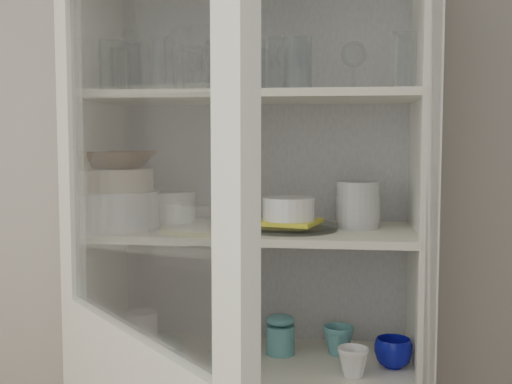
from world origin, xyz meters
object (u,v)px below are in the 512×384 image
Objects in this scene: white_canister at (142,330)px; mug_teal at (338,340)px; plate_stack_back at (164,206)px; goblet_1 at (247,71)px; measuring_cups at (138,357)px; goblet_0 at (193,72)px; teal_jar at (280,337)px; glass_platter at (289,227)px; goblet_2 at (287,68)px; mug_white at (353,362)px; grey_bowl_stack at (358,205)px; mug_blue at (393,353)px; pantry_cabinet at (258,325)px; terracotta_bowl at (117,160)px; yellow_trivet at (289,222)px; goblet_3 at (354,66)px; plate_stack_front at (118,210)px; white_ramekin at (289,209)px; cream_bowl at (117,180)px.

mug_teal is at bearing 2.00° from white_canister.
plate_stack_back reaches higher than white_canister.
goblet_1 is 1.53× the size of measuring_cups.
goblet_0 is at bearing -176.69° from goblet_1.
plate_stack_back is 1.86× the size of teal_jar.
goblet_2 is at bearing 98.13° from glass_platter.
goblet_2 is (0.29, 0.01, 0.01)m from goblet_0.
goblet_1 is 0.79× the size of plate_stack_back.
plate_stack_back is at bearing 169.56° from mug_white.
goblet_0 is 0.87m from teal_jar.
grey_bowl_stack reaches higher than mug_blue.
pantry_cabinet is 0.25m from mug_teal.
measuring_cups is at bearing -30.00° from terracotta_bowl.
yellow_trivet is 1.56× the size of teal_jar.
pantry_cabinet reaches higher than glass_platter.
goblet_0 is 0.89m from measuring_cups.
goblet_3 is at bearing 1.39° from goblet_0.
terracotta_bowl is at bearing -117.94° from plate_stack_back.
goblet_2 reaches higher than mug_blue.
goblet_1 reaches higher than plate_stack_front.
pantry_cabinet is at bearing 138.33° from glass_platter.
white_ramekin is 0.47m from mug_white.
teal_jar is (-0.23, 0.01, -0.42)m from grey_bowl_stack.
teal_jar is (0.39, -0.08, -0.40)m from plate_stack_back.
white_ramekin is (0.00, 0.00, 0.04)m from yellow_trivet.
measuring_cups is (-0.75, -0.06, -0.02)m from mug_blue.
plate_stack_front is 2.29× the size of mug_blue.
terracotta_bowl is 0.59m from measuring_cups.
plate_stack_back is (-0.27, 0.02, -0.43)m from goblet_1.
plate_stack_back is 2.10× the size of mug_teal.
mug_teal is (0.15, 0.08, -0.38)m from yellow_trivet.
goblet_3 is 0.71× the size of plate_stack_front.
plate_stack_front is at bearing 150.00° from measuring_cups.
pantry_cabinet is 0.08m from teal_jar.
glass_platter is at bearing 157.92° from mug_blue.
goblet_1 is 0.89× the size of goblet_3.
white_ramekin is (0.00, 0.00, 0.05)m from glass_platter.
pantry_cabinet is 20.28× the size of measuring_cups.
goblet_2 reaches higher than goblet_0.
glass_platter is (0.10, -0.09, 0.33)m from pantry_cabinet.
mug_white is at bearing -77.65° from mug_teal.
white_canister is (-0.78, 0.07, 0.02)m from mug_blue.
white_canister is at bearing -161.88° from goblet_0.
yellow_trivet is (0.51, 0.04, -0.03)m from plate_stack_front.
pantry_cabinet is 7.16× the size of glass_platter.
grey_bowl_stack reaches higher than plate_stack_front.
white_ramekin is 0.63m from measuring_cups.
plate_stack_back is at bearing 62.06° from cream_bowl.
goblet_2 is 0.97× the size of goblet_3.
pantry_cabinet is at bearing 138.33° from yellow_trivet.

